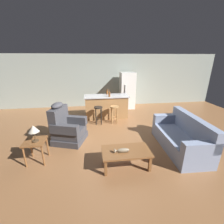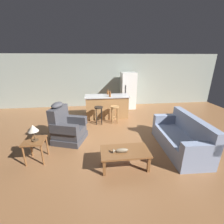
{
  "view_description": "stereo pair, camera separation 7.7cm",
  "coord_description": "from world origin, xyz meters",
  "px_view_note": "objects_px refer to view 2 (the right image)",
  "views": [
    {
      "loc": [
        -0.56,
        -4.61,
        2.39
      ],
      "look_at": [
        0.04,
        -0.1,
        0.75
      ],
      "focal_mm": 24.0,
      "sensor_mm": 36.0,
      "label": 1
    },
    {
      "loc": [
        -0.48,
        -4.62,
        2.39
      ],
      "look_at": [
        0.04,
        -0.1,
        0.75
      ],
      "focal_mm": 24.0,
      "sensor_mm": 36.0,
      "label": 2
    }
  ],
  "objects_px": {
    "table_lamp": "(33,129)",
    "bar_stool_left": "(99,112)",
    "coffee_table": "(125,153)",
    "kitchen_island": "(107,107)",
    "bottle_short_amber": "(108,92)",
    "fish_figurine": "(120,150)",
    "bar_stool_right": "(115,111)",
    "bottle_tall_green": "(110,94)",
    "recliner_near_lamp": "(67,128)",
    "couch": "(182,138)",
    "end_table": "(35,144)",
    "refrigerator": "(128,91)"
  },
  "relations": [
    {
      "from": "table_lamp",
      "to": "bar_stool_left",
      "type": "height_order",
      "value": "table_lamp"
    },
    {
      "from": "coffee_table",
      "to": "bar_stool_left",
      "type": "height_order",
      "value": "bar_stool_left"
    },
    {
      "from": "table_lamp",
      "to": "kitchen_island",
      "type": "distance_m",
      "value": 3.34
    },
    {
      "from": "coffee_table",
      "to": "bottle_short_amber",
      "type": "distance_m",
      "value": 3.43
    },
    {
      "from": "fish_figurine",
      "to": "bar_stool_right",
      "type": "bearing_deg",
      "value": 85.25
    },
    {
      "from": "bar_stool_left",
      "to": "bottle_tall_green",
      "type": "height_order",
      "value": "bottle_tall_green"
    },
    {
      "from": "kitchen_island",
      "to": "bar_stool_left",
      "type": "relative_size",
      "value": 2.65
    },
    {
      "from": "coffee_table",
      "to": "fish_figurine",
      "type": "height_order",
      "value": "fish_figurine"
    },
    {
      "from": "recliner_near_lamp",
      "to": "fish_figurine",
      "type": "bearing_deg",
      "value": -27.43
    },
    {
      "from": "recliner_near_lamp",
      "to": "bar_stool_left",
      "type": "distance_m",
      "value": 1.52
    },
    {
      "from": "couch",
      "to": "bar_stool_left",
      "type": "distance_m",
      "value": 2.96
    },
    {
      "from": "recliner_near_lamp",
      "to": "bottle_tall_green",
      "type": "height_order",
      "value": "bottle_tall_green"
    },
    {
      "from": "end_table",
      "to": "bar_stool_left",
      "type": "bearing_deg",
      "value": 52.03
    },
    {
      "from": "coffee_table",
      "to": "fish_figurine",
      "type": "relative_size",
      "value": 3.24
    },
    {
      "from": "bar_stool_left",
      "to": "bottle_tall_green",
      "type": "bearing_deg",
      "value": 41.92
    },
    {
      "from": "bottle_tall_green",
      "to": "bar_stool_right",
      "type": "bearing_deg",
      "value": -71.9
    },
    {
      "from": "recliner_near_lamp",
      "to": "kitchen_island",
      "type": "height_order",
      "value": "recliner_near_lamp"
    },
    {
      "from": "fish_figurine",
      "to": "couch",
      "type": "bearing_deg",
      "value": 17.45
    },
    {
      "from": "bar_stool_right",
      "to": "bottle_tall_green",
      "type": "xyz_separation_m",
      "value": [
        -0.14,
        0.42,
        0.58
      ]
    },
    {
      "from": "bottle_short_amber",
      "to": "couch",
      "type": "bearing_deg",
      "value": -58.2
    },
    {
      "from": "end_table",
      "to": "table_lamp",
      "type": "distance_m",
      "value": 0.41
    },
    {
      "from": "bottle_short_amber",
      "to": "end_table",
      "type": "bearing_deg",
      "value": -124.93
    },
    {
      "from": "couch",
      "to": "kitchen_island",
      "type": "xyz_separation_m",
      "value": [
        -1.82,
        2.62,
        0.14
      ]
    },
    {
      "from": "recliner_near_lamp",
      "to": "end_table",
      "type": "xyz_separation_m",
      "value": [
        -0.59,
        -0.9,
        0.04
      ]
    },
    {
      "from": "couch",
      "to": "recliner_near_lamp",
      "type": "relative_size",
      "value": 1.61
    },
    {
      "from": "bar_stool_left",
      "to": "end_table",
      "type": "bearing_deg",
      "value": -127.97
    },
    {
      "from": "table_lamp",
      "to": "bottle_short_amber",
      "type": "height_order",
      "value": "bottle_short_amber"
    },
    {
      "from": "bar_stool_left",
      "to": "refrigerator",
      "type": "xyz_separation_m",
      "value": [
        1.52,
        1.83,
        0.41
      ]
    },
    {
      "from": "kitchen_island",
      "to": "refrigerator",
      "type": "relative_size",
      "value": 1.02
    },
    {
      "from": "coffee_table",
      "to": "fish_figurine",
      "type": "xyz_separation_m",
      "value": [
        -0.11,
        -0.04,
        0.1
      ]
    },
    {
      "from": "kitchen_island",
      "to": "bottle_tall_green",
      "type": "relative_size",
      "value": 6.61
    },
    {
      "from": "end_table",
      "to": "bottle_tall_green",
      "type": "distance_m",
      "value": 3.26
    },
    {
      "from": "recliner_near_lamp",
      "to": "kitchen_island",
      "type": "xyz_separation_m",
      "value": [
        1.37,
        1.77,
        0.06
      ]
    },
    {
      "from": "couch",
      "to": "end_table",
      "type": "relative_size",
      "value": 3.45
    },
    {
      "from": "fish_figurine",
      "to": "bar_stool_right",
      "type": "height_order",
      "value": "bar_stool_right"
    },
    {
      "from": "table_lamp",
      "to": "refrigerator",
      "type": "distance_m",
      "value": 4.97
    },
    {
      "from": "recliner_near_lamp",
      "to": "table_lamp",
      "type": "bearing_deg",
      "value": -102.58
    },
    {
      "from": "couch",
      "to": "table_lamp",
      "type": "bearing_deg",
      "value": 3.58
    },
    {
      "from": "fish_figurine",
      "to": "bottle_tall_green",
      "type": "relative_size",
      "value": 1.25
    },
    {
      "from": "bar_stool_right",
      "to": "bottle_short_amber",
      "type": "xyz_separation_m",
      "value": [
        -0.18,
        0.85,
        0.56
      ]
    },
    {
      "from": "coffee_table",
      "to": "bar_stool_left",
      "type": "distance_m",
      "value": 2.56
    },
    {
      "from": "refrigerator",
      "to": "bottle_tall_green",
      "type": "xyz_separation_m",
      "value": [
        -1.05,
        -1.41,
        0.17
      ]
    },
    {
      "from": "couch",
      "to": "refrigerator",
      "type": "bearing_deg",
      "value": -77.86
    },
    {
      "from": "bar_stool_left",
      "to": "bottle_short_amber",
      "type": "height_order",
      "value": "bottle_short_amber"
    },
    {
      "from": "couch",
      "to": "recliner_near_lamp",
      "type": "bearing_deg",
      "value": -12.69
    },
    {
      "from": "end_table",
      "to": "bar_stool_left",
      "type": "height_order",
      "value": "bar_stool_left"
    },
    {
      "from": "refrigerator",
      "to": "kitchen_island",
      "type": "bearing_deg",
      "value": -133.84
    },
    {
      "from": "end_table",
      "to": "bar_stool_right",
      "type": "bearing_deg",
      "value": 42.85
    },
    {
      "from": "bottle_tall_green",
      "to": "end_table",
      "type": "bearing_deg",
      "value": -129.95
    },
    {
      "from": "fish_figurine",
      "to": "bar_stool_left",
      "type": "relative_size",
      "value": 0.5
    }
  ]
}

